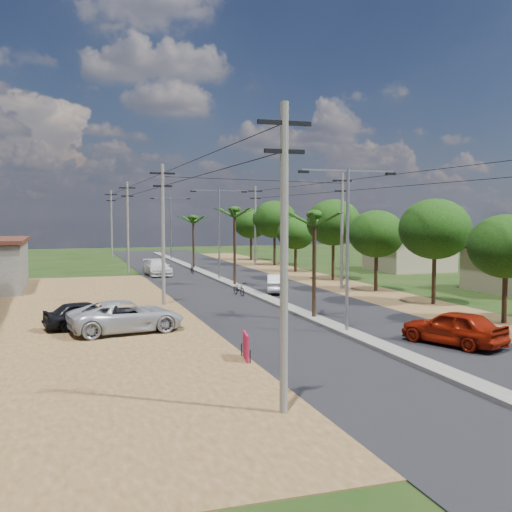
{
  "coord_description": "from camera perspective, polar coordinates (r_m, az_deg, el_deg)",
  "views": [
    {
      "loc": [
        -13.01,
        -26.06,
        5.82
      ],
      "look_at": [
        -0.67,
        12.33,
        3.0
      ],
      "focal_mm": 42.0,
      "sensor_mm": 36.0,
      "label": 1
    }
  ],
  "objects": [
    {
      "name": "tree_east_f",
      "position": [
        60.33,
        3.79,
        2.16
      ],
      "size": [
        3.8,
        3.8,
        5.52
      ],
      "color": "black",
      "rests_on": "ground"
    },
    {
      "name": "tree_east_b",
      "position": [
        34.35,
        22.72,
        0.84
      ],
      "size": [
        4.0,
        4.0,
        5.83
      ],
      "color": "black",
      "rests_on": "ground"
    },
    {
      "name": "streetlight_near",
      "position": [
        29.15,
        8.71,
        1.92
      ],
      "size": [
        5.1,
        0.18,
        8.0
      ],
      "color": "gray",
      "rests_on": "ground"
    },
    {
      "name": "utility_pole_e_c",
      "position": [
        67.27,
        -0.07,
        3.09
      ],
      "size": [
        1.6,
        0.24,
        9.0
      ],
      "color": "#605E56",
      "rests_on": "ground"
    },
    {
      "name": "car_red_near",
      "position": [
        28.0,
        18.27,
        -6.56
      ],
      "size": [
        3.49,
        4.99,
        1.58
      ],
      "primitive_type": "imported",
      "rotation": [
        0.0,
        0.0,
        3.53
      ],
      "color": "maroon",
      "rests_on": "ground"
    },
    {
      "name": "car_white_far",
      "position": [
        57.3,
        -9.37,
        -1.14
      ],
      "size": [
        2.37,
        5.2,
        1.48
      ],
      "primitive_type": "imported",
      "rotation": [
        0.0,
        0.0,
        0.06
      ],
      "color": "silver",
      "rests_on": "ground"
    },
    {
      "name": "moto_rider_east",
      "position": [
        30.09,
        19.94,
        -6.47
      ],
      "size": [
        0.65,
        1.82,
        0.95
      ],
      "primitive_type": "imported",
      "rotation": [
        0.0,
        0.0,
        3.15
      ],
      "color": "black",
      "rests_on": "ground"
    },
    {
      "name": "streetlight_far",
      "position": [
        77.17,
        -8.13,
        3.19
      ],
      "size": [
        5.1,
        0.18,
        8.0
      ],
      "color": "gray",
      "rests_on": "ground"
    },
    {
      "name": "tree_east_e",
      "position": [
        53.12,
        7.38,
        3.18
      ],
      "size": [
        4.8,
        4.8,
        7.14
      ],
      "color": "black",
      "rests_on": "ground"
    },
    {
      "name": "palm_median_mid",
      "position": [
        47.86,
        -2.05,
        4.09
      ],
      "size": [
        2.0,
        2.0,
        6.55
      ],
      "color": "black",
      "rests_on": "ground"
    },
    {
      "name": "tree_east_g",
      "position": [
        68.0,
        1.78,
        3.51
      ],
      "size": [
        5.0,
        5.0,
        7.38
      ],
      "color": "black",
      "rests_on": "ground"
    },
    {
      "name": "tree_east_d",
      "position": [
        45.93,
        11.4,
        2.07
      ],
      "size": [
        4.2,
        4.2,
        6.13
      ],
      "color": "black",
      "rests_on": "ground"
    },
    {
      "name": "utility_pole_w_c",
      "position": [
        60.37,
        -12.12,
        2.9
      ],
      "size": [
        1.6,
        0.24,
        9.0
      ],
      "color": "#605E56",
      "rests_on": "ground"
    },
    {
      "name": "utility_pole_w_d",
      "position": [
        81.29,
        -13.6,
        3.14
      ],
      "size": [
        1.6,
        0.24,
        9.0
      ],
      "color": "#605E56",
      "rests_on": "ground"
    },
    {
      "name": "moto_rider_west_a",
      "position": [
        42.7,
        -1.62,
        -3.2
      ],
      "size": [
        0.87,
        1.85,
        0.93
      ],
      "primitive_type": "imported",
      "rotation": [
        0.0,
        0.0,
        0.15
      ],
      "color": "black",
      "rests_on": "ground"
    },
    {
      "name": "moto_rider_west_b",
      "position": [
        58.51,
        -6.1,
        -1.25
      ],
      "size": [
        0.52,
        1.64,
        0.98
      ],
      "primitive_type": "imported",
      "rotation": [
        0.0,
        0.0,
        -0.04
      ],
      "color": "black",
      "rests_on": "ground"
    },
    {
      "name": "palm_median_near",
      "position": [
        32.76,
        5.59,
        3.48
      ],
      "size": [
        2.0,
        2.0,
        6.15
      ],
      "color": "black",
      "rests_on": "ground"
    },
    {
      "name": "tree_east_c",
      "position": [
        40.12,
        16.68,
        2.47
      ],
      "size": [
        4.6,
        4.6,
        6.83
      ],
      "color": "black",
      "rests_on": "ground"
    },
    {
      "name": "utility_pole_w_b",
      "position": [
        38.55,
        -8.85,
        2.37
      ],
      "size": [
        1.6,
        0.24,
        9.0
      ],
      "color": "#605E56",
      "rests_on": "ground"
    },
    {
      "name": "car_parked_dark",
      "position": [
        31.74,
        -15.93,
        -5.43
      ],
      "size": [
        4.39,
        2.53,
        1.41
      ],
      "primitive_type": "imported",
      "rotation": [
        0.0,
        0.0,
        1.79
      ],
      "color": "black",
      "rests_on": "ground"
    },
    {
      "name": "streetlight_mid",
      "position": [
        52.7,
        -3.53,
        2.87
      ],
      "size": [
        5.1,
        0.18,
        8.0
      ],
      "color": "gray",
      "rests_on": "ground"
    },
    {
      "name": "tree_east_h",
      "position": [
        75.51,
        -0.47,
        3.1
      ],
      "size": [
        4.4,
        4.4,
        6.52
      ],
      "color": "black",
      "rests_on": "ground"
    },
    {
      "name": "dirt_shoulder_east",
      "position": [
        46.72,
        9.77,
        -3.2
      ],
      "size": [
        5.0,
        90.0,
        0.03
      ],
      "primitive_type": "cube",
      "color": "#52391C",
      "rests_on": "ground"
    },
    {
      "name": "car_silver_mid",
      "position": [
        44.22,
        2.02,
        -2.66
      ],
      "size": [
        2.7,
        4.43,
        1.38
      ],
      "primitive_type": "imported",
      "rotation": [
        0.0,
        0.0,
        2.82
      ],
      "color": "#ACB0B4",
      "rests_on": "ground"
    },
    {
      "name": "median",
      "position": [
        46.3,
        -1.36,
        -3.11
      ],
      "size": [
        1.0,
        90.0,
        0.18
      ],
      "primitive_type": "cube",
      "color": "#605E56",
      "rests_on": "ground"
    },
    {
      "name": "utility_pole_w_a",
      "position": [
        17.18,
        2.69,
        0.45
      ],
      "size": [
        1.6,
        0.24,
        9.0
      ],
      "color": "#605E56",
      "rests_on": "ground"
    },
    {
      "name": "ground",
      "position": [
        29.71,
        8.61,
        -7.34
      ],
      "size": [
        160.0,
        160.0,
        0.0
      ],
      "primitive_type": "plane",
      "color": "black",
      "rests_on": "ground"
    },
    {
      "name": "roadside_sign",
      "position": [
        24.12,
        -0.99,
        -8.64
      ],
      "size": [
        0.32,
        1.31,
        1.1
      ],
      "rotation": [
        0.0,
        0.0,
        -0.18
      ],
      "color": "#A70F34",
      "rests_on": "ground"
    },
    {
      "name": "utility_pole_e_b",
      "position": [
        46.81,
        8.18,
        2.66
      ],
      "size": [
        1.6,
        0.24,
        9.0
      ],
      "color": "#605E56",
      "rests_on": "ground"
    },
    {
      "name": "car_parked_silver",
      "position": [
        30.19,
        -12.23,
        -5.71
      ],
      "size": [
        5.95,
        3.47,
        1.56
      ],
      "primitive_type": "imported",
      "rotation": [
        0.0,
        0.0,
        1.74
      ],
      "color": "#ACB0B4",
      "rests_on": "ground"
    },
    {
      "name": "dirt_lot_west",
      "position": [
        34.61,
        -20.97,
        -5.92
      ],
      "size": [
        18.0,
        46.0,
        0.04
      ],
      "primitive_type": "cube",
      "color": "#52391C",
      "rests_on": "ground"
    },
    {
      "name": "house_east_far",
      "position": [
        63.96,
        14.33,
        0.8
      ],
      "size": [
        7.6,
        7.5,
        4.6
      ],
      "color": "tan",
      "rests_on": "ground"
    },
    {
      "name": "road",
      "position": [
        43.46,
        -0.24,
        -3.67
      ],
      "size": [
        12.0,
        110.0,
        0.04
      ],
      "primitive_type": "cube",
      "color": "black",
      "rests_on": "ground"
    },
    {
      "name": "palm_median_far",
      "position": [
        63.41,
        -5.99,
        3.47
      ],
      "size": [
        2.0,
        2.0,
        5.85
      ],
      "color": "black",
      "rests_on": "ground"
    }
  ]
}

